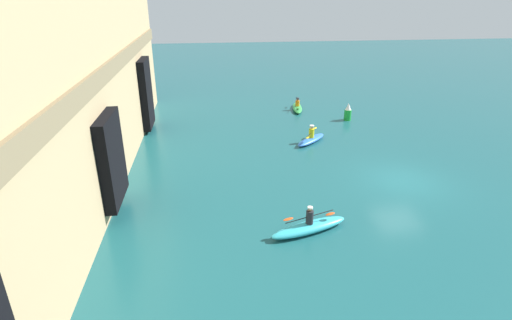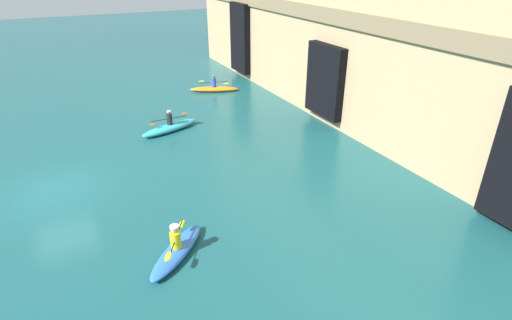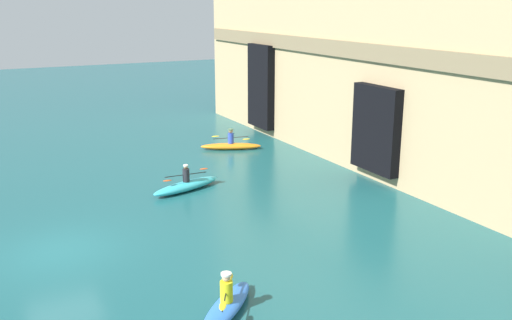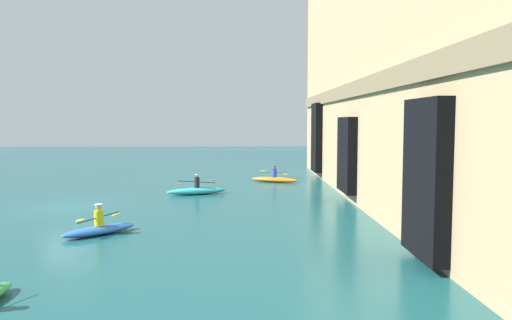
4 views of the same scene
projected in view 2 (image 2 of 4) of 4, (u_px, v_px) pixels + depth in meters
ground_plane at (55, 191)px, 16.70m from camera, size 120.00×120.00×0.00m
kayak_cyan at (170, 127)px, 22.34m from camera, size 1.84×3.62×1.20m
kayak_blue at (177, 250)px, 12.98m from camera, size 2.59×2.66×1.19m
kayak_orange at (214, 88)px, 28.94m from camera, size 2.05×3.45×1.21m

